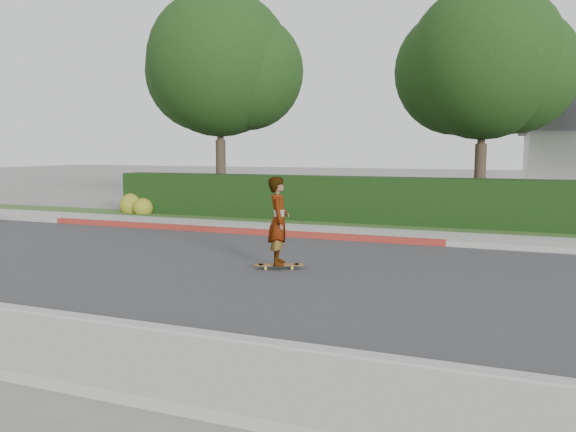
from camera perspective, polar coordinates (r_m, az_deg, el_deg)
name	(u,v)px	position (r m, az deg, el deg)	size (l,w,h in m)	color
ground	(366,279)	(10.37, 7.98, -6.34)	(120.00, 120.00, 0.00)	slate
road	(366,279)	(10.36, 7.98, -6.32)	(60.00, 8.00, 0.01)	#2D2D30
curb_near	(283,349)	(6.58, -0.55, -13.37)	(60.00, 0.20, 0.15)	#9E9E99
sidewalk_near	(249,380)	(5.82, -4.00, -16.32)	(60.00, 1.60, 0.12)	gray
curb_far	(405,241)	(14.30, 11.79, -2.49)	(60.00, 0.20, 0.15)	#9E9E99
curb_red_section	(226,230)	(15.89, -6.28, -1.45)	(12.00, 0.21, 0.15)	maroon
sidewalk_far	(411,236)	(15.18, 12.36, -2.03)	(60.00, 1.60, 0.12)	gray
planting_strip	(420,229)	(16.75, 13.22, -1.27)	(60.00, 1.60, 0.10)	#2D4C1E
hedge	(327,200)	(17.91, 4.02, 1.66)	(15.00, 1.00, 1.50)	black
flowering_shrub	(136,206)	(20.74, -15.22, 0.98)	(1.40, 1.00, 0.90)	#2D4C19
tree_left	(222,68)	(21.16, -6.76, 14.67)	(5.99, 5.21, 8.00)	#33261C
tree_center	(484,67)	(19.21, 19.29, 14.07)	(5.66, 4.84, 7.44)	#33261C
skateboard	(279,265)	(11.06, -0.95, -5.00)	(0.97, 0.57, 0.09)	gold
skateboarder	(279,221)	(10.91, -0.95, -0.50)	(0.63, 0.41, 1.72)	white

